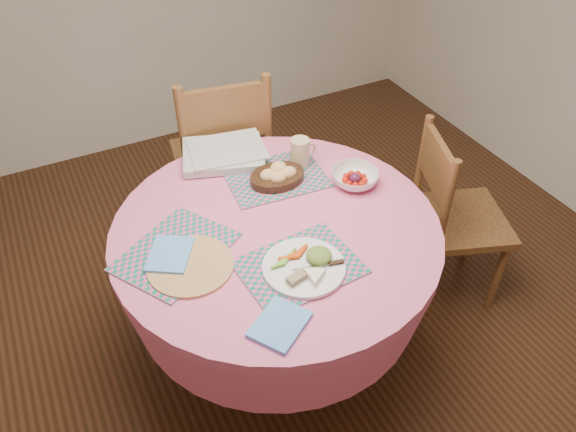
% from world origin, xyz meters
% --- Properties ---
extents(ground, '(4.00, 4.00, 0.00)m').
position_xyz_m(ground, '(0.00, 0.00, 0.00)').
color(ground, '#331C0F').
rests_on(ground, ground).
extents(dining_table, '(1.24, 1.24, 0.75)m').
position_xyz_m(dining_table, '(0.00, 0.00, 0.56)').
color(dining_table, '#DB6684').
rests_on(dining_table, ground).
extents(chair_right, '(0.51, 0.52, 0.89)m').
position_xyz_m(chair_right, '(0.90, -0.01, 0.47)').
color(chair_right, brown).
rests_on(chair_right, ground).
extents(chair_back, '(0.54, 0.53, 1.02)m').
position_xyz_m(chair_back, '(0.10, 0.81, 0.53)').
color(chair_back, brown).
rests_on(chair_back, ground).
extents(placemat_front, '(0.42, 0.33, 0.01)m').
position_xyz_m(placemat_front, '(-0.02, -0.23, 0.75)').
color(placemat_front, '#136F61').
rests_on(placemat_front, dining_table).
extents(placemat_left, '(0.50, 0.47, 0.01)m').
position_xyz_m(placemat_left, '(-0.38, 0.04, 0.75)').
color(placemat_left, '#136F61').
rests_on(placemat_left, dining_table).
extents(placemat_back, '(0.42, 0.33, 0.01)m').
position_xyz_m(placemat_back, '(0.13, 0.27, 0.75)').
color(placemat_back, '#136F61').
rests_on(placemat_back, dining_table).
extents(wicker_trivet, '(0.30, 0.30, 0.01)m').
position_xyz_m(wicker_trivet, '(-0.36, -0.06, 0.76)').
color(wicker_trivet, '#A76F48').
rests_on(wicker_trivet, dining_table).
extents(napkin_near, '(0.23, 0.22, 0.01)m').
position_xyz_m(napkin_near, '(-0.20, -0.43, 0.76)').
color(napkin_near, '#5C99ED').
rests_on(napkin_near, dining_table).
extents(napkin_far, '(0.21, 0.23, 0.01)m').
position_xyz_m(napkin_far, '(-0.40, 0.02, 0.76)').
color(napkin_far, '#5C99ED').
rests_on(napkin_far, placemat_left).
extents(dinner_plate, '(0.29, 0.29, 0.05)m').
position_xyz_m(dinner_plate, '(-0.01, -0.25, 0.77)').
color(dinner_plate, white).
rests_on(dinner_plate, placemat_front).
extents(bread_bowl, '(0.23, 0.23, 0.08)m').
position_xyz_m(bread_bowl, '(0.13, 0.24, 0.78)').
color(bread_bowl, black).
rests_on(bread_bowl, placemat_back).
extents(latte_mug, '(0.12, 0.08, 0.13)m').
position_xyz_m(latte_mug, '(0.26, 0.30, 0.82)').
color(latte_mug, '#C3B286').
rests_on(latte_mug, placemat_back).
extents(fruit_bowl, '(0.21, 0.21, 0.06)m').
position_xyz_m(fruit_bowl, '(0.40, 0.09, 0.78)').
color(fruit_bowl, white).
rests_on(fruit_bowl, dining_table).
extents(newspaper_stack, '(0.41, 0.36, 0.04)m').
position_xyz_m(newspaper_stack, '(-0.01, 0.50, 0.78)').
color(newspaper_stack, silver).
rests_on(newspaper_stack, dining_table).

